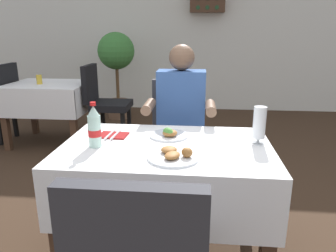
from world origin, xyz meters
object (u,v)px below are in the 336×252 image
(seated_diner_far, at_px, (181,119))
(cola_bottle_primary, at_px, (94,128))
(background_chair_right, at_px, (104,100))
(chair_far_diner_seat, at_px, (176,134))
(potted_plant_corner, at_px, (117,60))
(beer_glass_left, at_px, (259,125))
(plate_near_camera, at_px, (174,155))
(napkin_cutlery_set, at_px, (113,135))
(main_dining_table, at_px, (166,174))
(plate_far_diner, at_px, (169,134))
(background_table_tumbler, at_px, (39,79))
(background_dining_table, at_px, (50,99))

(seated_diner_far, distance_m, cola_bottle_primary, 0.85)
(background_chair_right, bearing_deg, seated_diner_far, -53.54)
(chair_far_diner_seat, distance_m, potted_plant_corner, 2.73)
(beer_glass_left, height_order, background_chair_right, background_chair_right)
(plate_near_camera, distance_m, napkin_cutlery_set, 0.51)
(main_dining_table, distance_m, seated_diner_far, 0.68)
(plate_near_camera, distance_m, background_chair_right, 2.44)
(plate_near_camera, bearing_deg, background_chair_right, 114.70)
(plate_near_camera, height_order, napkin_cutlery_set, plate_near_camera)
(main_dining_table, xyz_separation_m, seated_diner_far, (0.04, 0.67, 0.14))
(plate_far_diner, bearing_deg, background_table_tumbler, 133.29)
(main_dining_table, distance_m, napkin_cutlery_set, 0.40)
(beer_glass_left, xyz_separation_m, background_table_tumbler, (-2.22, 1.89, -0.05))
(cola_bottle_primary, relative_size, background_chair_right, 0.26)
(chair_far_diner_seat, distance_m, beer_glass_left, 0.92)
(cola_bottle_primary, bearing_deg, plate_near_camera, -16.52)
(chair_far_diner_seat, height_order, napkin_cutlery_set, chair_far_diner_seat)
(plate_far_diner, bearing_deg, beer_glass_left, -7.95)
(main_dining_table, distance_m, plate_near_camera, 0.28)
(chair_far_diner_seat, relative_size, napkin_cutlery_set, 5.03)
(plate_near_camera, distance_m, beer_glass_left, 0.53)
(background_dining_table, bearing_deg, plate_far_diner, -48.97)
(main_dining_table, bearing_deg, plate_far_diner, 89.04)
(cola_bottle_primary, distance_m, background_dining_table, 2.45)
(seated_diner_far, xyz_separation_m, napkin_cutlery_set, (-0.38, -0.54, 0.04))
(main_dining_table, bearing_deg, plate_near_camera, -73.16)
(plate_near_camera, height_order, potted_plant_corner, potted_plant_corner)
(beer_glass_left, distance_m, cola_bottle_primary, 0.90)
(beer_glass_left, bearing_deg, plate_near_camera, -150.21)
(beer_glass_left, distance_m, background_table_tumbler, 2.92)
(napkin_cutlery_set, height_order, background_table_tumbler, background_table_tumbler)
(cola_bottle_primary, bearing_deg, beer_glass_left, 8.12)
(background_table_tumbler, bearing_deg, plate_near_camera, -50.53)
(main_dining_table, distance_m, background_dining_table, 2.60)
(plate_near_camera, bearing_deg, plate_far_diner, 99.56)
(chair_far_diner_seat, height_order, plate_near_camera, chair_far_diner_seat)
(cola_bottle_primary, bearing_deg, plate_far_diner, 27.17)
(background_dining_table, bearing_deg, main_dining_table, -51.01)
(beer_glass_left, xyz_separation_m, background_dining_table, (-2.14, 1.95, -0.30))
(seated_diner_far, height_order, plate_far_diner, seated_diner_far)
(potted_plant_corner, bearing_deg, napkin_cutlery_set, -76.23)
(background_chair_right, bearing_deg, plate_far_diner, -62.93)
(background_dining_table, distance_m, potted_plant_corner, 1.39)
(cola_bottle_primary, height_order, napkin_cutlery_set, cola_bottle_primary)
(plate_near_camera, bearing_deg, beer_glass_left, 29.79)
(background_dining_table, bearing_deg, plate_near_camera, -52.56)
(beer_glass_left, bearing_deg, background_dining_table, 137.68)
(main_dining_table, bearing_deg, background_dining_table, 128.99)
(beer_glass_left, relative_size, background_table_tumbler, 1.94)
(chair_far_diner_seat, relative_size, seated_diner_far, 0.77)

